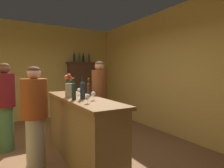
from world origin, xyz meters
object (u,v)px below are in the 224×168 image
wine_bottle_riesling (69,86)px  wine_glass_front (93,94)px  display_cabinet (82,88)px  wine_bottle_pinot (83,89)px  flower_arrangement (69,87)px  wine_bottle_chardonnay (74,90)px  display_bottle_center (83,58)px  bartender (99,98)px  wine_bottle_syrah (89,89)px  wine_glass_mid (88,97)px  wine_bottle_merlot (71,86)px  wine_glass_rear (79,90)px  patron_in_grey (5,103)px  display_bottle_midright (89,58)px  display_bottle_left (74,58)px  bar_counter (81,129)px  patron_in_navy (35,113)px  cheese_plate (85,95)px

wine_bottle_riesling → wine_glass_front: 1.17m
display_cabinet → wine_bottle_pinot: bearing=-111.1°
display_cabinet → flower_arrangement: (-1.36, -2.90, 0.29)m
wine_bottle_chardonnay → display_bottle_center: (1.46, 3.24, 0.72)m
wine_bottle_pinot → flower_arrangement: 0.34m
wine_glass_front → bartender: (0.55, 0.89, -0.21)m
wine_bottle_syrah → wine_glass_mid: (-0.27, -0.58, -0.04)m
wine_bottle_chardonnay → flower_arrangement: 0.34m
wine_bottle_riesling → wine_bottle_merlot: (-0.04, -0.21, 0.01)m
wine_glass_rear → patron_in_grey: 1.41m
patron_in_grey → display_bottle_midright: bearing=63.8°
wine_bottle_pinot → display_bottle_midright: display_bottle_midright is taller
wine_bottle_syrah → patron_in_grey: (-1.21, 1.07, -0.29)m
wine_bottle_chardonnay → wine_bottle_riesling: wine_bottle_chardonnay is taller
wine_bottle_chardonnay → display_bottle_center: size_ratio=1.08×
display_bottle_left → patron_in_grey: display_bottle_left is taller
display_bottle_left → bar_counter: bearing=-107.6°
wine_bottle_syrah → flower_arrangement: flower_arrangement is taller
wine_glass_front → display_bottle_midright: bearing=67.2°
wine_bottle_chardonnay → display_bottle_left: bearing=70.6°
bar_counter → wine_bottle_syrah: (0.14, -0.02, 0.66)m
bar_counter → flower_arrangement: (-0.15, 0.11, 0.69)m
display_bottle_center → wine_glass_front: bearing=-109.7°
wine_bottle_chardonnay → wine_bottle_pinot: bearing=8.8°
wine_bottle_merlot → patron_in_navy: (-0.72, -0.43, -0.36)m
display_bottle_left → flower_arrangement: bearing=-111.0°
patron_in_grey → wine_bottle_pinot: bearing=-24.2°
patron_in_grey → wine_glass_mid: bearing=-34.0°
wine_bottle_merlot → display_bottle_left: bearing=69.2°
wine_bottle_syrah → wine_bottle_merlot: (-0.11, 0.60, 0.01)m
wine_bottle_riesling → cheese_plate: 0.65m
bar_counter → display_bottle_center: 3.56m
display_bottle_left → display_bottle_midright: display_bottle_left is taller
display_bottle_midright → bartender: bearing=-109.2°
cheese_plate → patron_in_navy: 0.86m
wine_bottle_riesling → wine_glass_rear: 0.48m
display_bottle_left → cheese_plate: bearing=-105.8°
wine_bottle_chardonnay → bartender: 1.11m
patron_in_navy → wine_bottle_chardonnay: bearing=-15.8°
wine_bottle_chardonnay → wine_glass_front: 0.30m
wine_bottle_riesling → flower_arrangement: bearing=-108.5°
patron_in_grey → bartender: 1.77m
wine_bottle_pinot → flower_arrangement: (-0.12, 0.32, 0.01)m
wine_glass_rear → display_bottle_midright: size_ratio=0.38×
cheese_plate → display_bottle_center: size_ratio=0.45×
bar_counter → wine_bottle_syrah: size_ratio=7.21×
wine_glass_front → display_bottle_midright: size_ratio=0.40×
wine_bottle_riesling → patron_in_grey: size_ratio=0.19×
bar_counter → patron_in_grey: (-1.07, 1.05, 0.37)m
cheese_plate → patron_in_navy: size_ratio=0.09×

